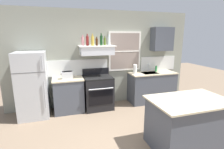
% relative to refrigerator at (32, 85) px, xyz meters
% --- Properties ---
extents(ground_plane, '(16.00, 16.00, 0.00)m').
position_rel_refrigerator_xyz_m(ground_plane, '(1.90, -1.84, -0.81)').
color(ground_plane, '#7A6651').
extents(back_wall, '(5.40, 0.11, 2.70)m').
position_rel_refrigerator_xyz_m(back_wall, '(1.93, 0.39, 0.54)').
color(back_wall, gray).
rests_on(back_wall, ground_plane).
extents(refrigerator, '(0.70, 0.72, 1.63)m').
position_rel_refrigerator_xyz_m(refrigerator, '(0.00, 0.00, 0.00)').
color(refrigerator, '#B7BABC').
rests_on(refrigerator, ground_plane).
extents(counter_left_of_stove, '(0.79, 0.63, 0.91)m').
position_rel_refrigerator_xyz_m(counter_left_of_stove, '(0.85, 0.06, -0.36)').
color(counter_left_of_stove, '#474C56').
rests_on(counter_left_of_stove, ground_plane).
extents(toaster, '(0.30, 0.20, 0.19)m').
position_rel_refrigerator_xyz_m(toaster, '(0.84, 0.03, 0.19)').
color(toaster, silver).
rests_on(toaster, counter_left_of_stove).
extents(stove_range, '(0.76, 0.69, 1.09)m').
position_rel_refrigerator_xyz_m(stove_range, '(1.65, 0.02, -0.35)').
color(stove_range, black).
rests_on(stove_range, ground_plane).
extents(range_hood_shelf, '(0.96, 0.52, 0.24)m').
position_rel_refrigerator_xyz_m(range_hood_shelf, '(1.65, 0.12, 0.81)').
color(range_hood_shelf, silver).
extents(bottle_rose_pink, '(0.07, 0.07, 0.27)m').
position_rel_refrigerator_xyz_m(bottle_rose_pink, '(1.29, 0.17, 1.04)').
color(bottle_rose_pink, '#C67F84').
rests_on(bottle_rose_pink, range_hood_shelf).
extents(bottle_red_label_wine, '(0.07, 0.07, 0.30)m').
position_rel_refrigerator_xyz_m(bottle_red_label_wine, '(1.41, 0.13, 1.06)').
color(bottle_red_label_wine, maroon).
rests_on(bottle_red_label_wine, range_hood_shelf).
extents(bottle_champagne_gold_foil, '(0.08, 0.08, 0.31)m').
position_rel_refrigerator_xyz_m(bottle_champagne_gold_foil, '(1.53, 0.06, 1.06)').
color(bottle_champagne_gold_foil, '#B29333').
rests_on(bottle_champagne_gold_foil, range_hood_shelf).
extents(bottle_brown_stout, '(0.06, 0.06, 0.23)m').
position_rel_refrigerator_xyz_m(bottle_brown_stout, '(1.65, 0.08, 1.03)').
color(bottle_brown_stout, '#381E0F').
rests_on(bottle_brown_stout, range_hood_shelf).
extents(bottle_dark_green_wine, '(0.07, 0.07, 0.32)m').
position_rel_refrigerator_xyz_m(bottle_dark_green_wine, '(1.77, 0.10, 1.06)').
color(bottle_dark_green_wine, '#143819').
rests_on(bottle_dark_green_wine, range_hood_shelf).
extents(bottle_olive_oil_square, '(0.06, 0.06, 0.24)m').
position_rel_refrigerator_xyz_m(bottle_olive_oil_square, '(1.89, 0.16, 1.03)').
color(bottle_olive_oil_square, '#4C601E').
rests_on(bottle_olive_oil_square, range_hood_shelf).
extents(bottle_clear_tall, '(0.06, 0.06, 0.30)m').
position_rel_refrigerator_xyz_m(bottle_clear_tall, '(2.00, 0.15, 1.06)').
color(bottle_clear_tall, silver).
rests_on(bottle_clear_tall, range_hood_shelf).
extents(counter_right_with_sink, '(1.43, 0.63, 0.91)m').
position_rel_refrigerator_xyz_m(counter_right_with_sink, '(3.35, 0.06, -0.36)').
color(counter_right_with_sink, '#474C56').
rests_on(counter_right_with_sink, ground_plane).
extents(sink_faucet, '(0.03, 0.17, 0.28)m').
position_rel_refrigerator_xyz_m(sink_faucet, '(3.25, 0.16, 0.27)').
color(sink_faucet, silver).
rests_on(sink_faucet, counter_right_with_sink).
extents(paper_towel_roll, '(0.11, 0.11, 0.27)m').
position_rel_refrigerator_xyz_m(paper_towel_roll, '(2.77, 0.06, 0.23)').
color(paper_towel_roll, white).
rests_on(paper_towel_roll, counter_right_with_sink).
extents(dish_soap_bottle, '(0.06, 0.06, 0.18)m').
position_rel_refrigerator_xyz_m(dish_soap_bottle, '(3.53, 0.16, 0.19)').
color(dish_soap_bottle, '#268C3F').
rests_on(dish_soap_bottle, counter_right_with_sink).
extents(kitchen_island, '(1.40, 0.90, 0.91)m').
position_rel_refrigerator_xyz_m(kitchen_island, '(2.83, -2.14, -0.36)').
color(kitchen_island, '#474C56').
rests_on(kitchen_island, ground_plane).
extents(upper_cabinet_right, '(0.64, 0.32, 0.70)m').
position_rel_refrigerator_xyz_m(upper_cabinet_right, '(3.70, 0.20, 1.09)').
color(upper_cabinet_right, '#474C56').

